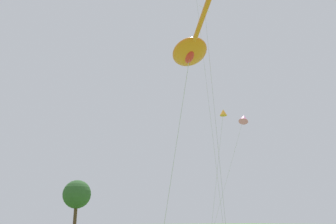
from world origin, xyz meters
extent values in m
ellipsoid|color=orange|center=(0.21, 10.43, 11.63)|extent=(3.46, 4.12, 0.72)
cylinder|color=orange|center=(-1.52, 7.04, 11.52)|extent=(2.06, 3.70, 0.26)
ellipsoid|color=red|center=(0.21, 10.43, 11.31)|extent=(1.16, 1.63, 0.26)
cylinder|color=#B2B2B7|center=(-0.07, 11.63, 5.64)|extent=(0.59, 2.43, 11.28)
cube|color=white|center=(2.18, 11.14, 15.94)|extent=(0.84, 0.63, 0.62)
cylinder|color=#B2B2B7|center=(1.65, 9.97, 7.97)|extent=(1.06, 2.36, 15.94)
cone|color=orange|center=(7.96, 16.02, 10.60)|extent=(0.88, 0.88, 0.57)
cylinder|color=#B2B2B7|center=(7.47, 16.65, 5.30)|extent=(0.99, 1.28, 10.60)
cone|color=pink|center=(13.05, 18.59, 11.55)|extent=(1.53, 1.43, 1.19)
cylinder|color=#B2B2B7|center=(12.56, 20.93, 5.77)|extent=(0.99, 4.71, 11.55)
cylinder|color=#B2B2B7|center=(4.74, 14.21, 11.25)|extent=(1.57, 0.78, 22.50)
cylinder|color=#513823|center=(9.90, 58.50, 2.15)|extent=(0.62, 0.62, 4.30)
sphere|color=#2D5628|center=(9.90, 58.50, 6.36)|extent=(5.15, 5.15, 5.15)
camera|label=1|loc=(-11.17, -4.58, 1.78)|focal=36.28mm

